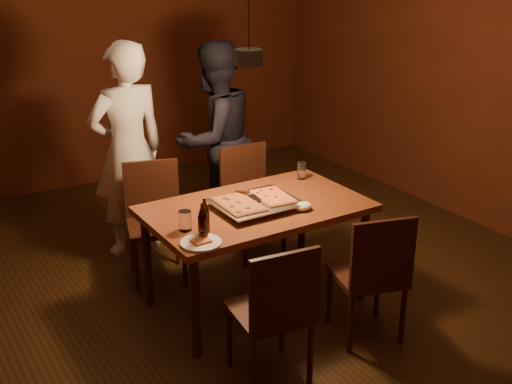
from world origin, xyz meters
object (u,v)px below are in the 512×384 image
pizza_tray (256,205)px  chair_far_right (249,190)px  chair_far_left (154,209)px  diner_dark (215,139)px  chair_near_right (374,266)px  plate_slice (201,243)px  beer_bottle_a (203,222)px  chair_near_left (276,303)px  diner_white (128,151)px  pendant_lamp (249,55)px  beer_bottle_b (205,216)px  dining_table (256,215)px

pizza_tray → chair_far_right: bearing=55.7°
chair_far_left → diner_dark: 0.99m
chair_near_right → plate_slice: size_ratio=2.08×
diner_dark → plate_slice: bearing=45.1°
chair_near_right → plate_slice: bearing=170.5°
beer_bottle_a → pizza_tray: bearing=25.4°
chair_near_right → pizza_tray: bearing=133.0°
chair_near_left → diner_white: (-0.03, 2.10, 0.34)m
chair_near_left → diner_dark: (0.78, 2.13, 0.31)m
plate_slice → chair_far_left: bearing=81.1°
diner_dark → pendant_lamp: (-0.39, -1.20, 0.92)m
chair_far_left → chair_far_right: 0.83m
beer_bottle_b → pizza_tray: bearing=19.2°
beer_bottle_b → chair_far_left: bearing=85.7°
chair_near_right → chair_far_right: bearing=104.7°
chair_far_left → chair_near_left: size_ratio=1.08×
chair_far_right → beer_bottle_b: beer_bottle_b is taller
pizza_tray → beer_bottle_a: beer_bottle_a is taller
chair_far_left → chair_near_right: 1.78m
dining_table → chair_far_right: (0.40, 0.75, -0.14)m
dining_table → pizza_tray: bearing=-121.7°
chair_near_right → pendant_lamp: 1.55m
plate_slice → pizza_tray: bearing=27.7°
chair_near_left → beer_bottle_b: (-0.10, 0.64, 0.32)m
diner_dark → pendant_lamp: 1.56m
pizza_tray → diner_white: 1.36m
dining_table → beer_bottle_a: size_ratio=6.44×
chair_far_right → plate_slice: (-1.01, -1.09, 0.22)m
chair_far_left → diner_dark: diner_dark is taller
chair_far_right → beer_bottle_b: (-0.90, -0.96, 0.32)m
chair_near_left → beer_bottle_a: 0.66m
chair_near_left → chair_near_right: size_ratio=0.93×
beer_bottle_b → pendant_lamp: 1.06m
plate_slice → pendant_lamp: (0.59, 0.42, 1.00)m
dining_table → chair_far_left: chair_far_left is taller
chair_far_left → pizza_tray: size_ratio=0.95×
chair_near_right → beer_bottle_a: bearing=167.0°
chair_near_right → beer_bottle_a: (-0.93, 0.51, 0.33)m
beer_bottle_a → diner_dark: bearing=59.1°
diner_white → pendant_lamp: size_ratio=1.60×
chair_far_left → diner_white: diner_white is taller
chair_far_left → pizza_tray: chair_far_left is taller
chair_near_left → chair_near_right: 0.77m
dining_table → chair_far_left: 0.91m
beer_bottle_b → plate_slice: size_ratio=0.88×
chair_near_left → diner_white: diner_white is taller
beer_bottle_b → diner_dark: size_ratio=0.13×
chair_far_right → pizza_tray: (-0.43, -0.79, 0.24)m
chair_far_right → pendant_lamp: 1.46m
chair_far_right → chair_near_right: bearing=91.9°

